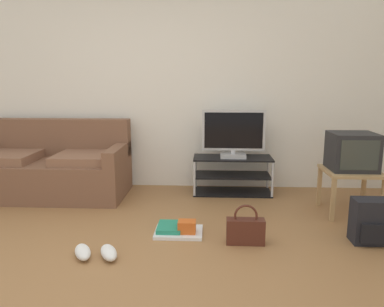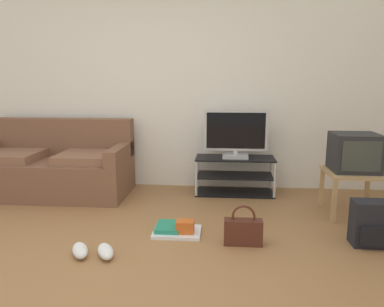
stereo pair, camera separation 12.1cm
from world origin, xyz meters
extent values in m
cube|color=olive|center=(0.00, 0.00, -0.01)|extent=(9.00, 9.80, 0.02)
cube|color=silver|center=(0.00, 2.45, 1.35)|extent=(9.00, 0.10, 2.70)
cube|color=brown|center=(-1.25, 1.88, 0.22)|extent=(1.83, 0.88, 0.43)
cube|color=brown|center=(-1.25, 2.22, 0.67)|extent=(1.83, 0.20, 0.46)
cube|color=brown|center=(-0.41, 1.88, 0.53)|extent=(0.14, 0.88, 0.18)
cube|color=brown|center=(-1.76, 1.82, 0.48)|extent=(0.73, 0.61, 0.10)
cube|color=brown|center=(-0.75, 1.82, 0.48)|extent=(0.73, 0.61, 0.10)
cube|color=black|center=(0.96, 2.11, 0.44)|extent=(0.95, 0.41, 0.02)
cube|color=black|center=(0.96, 2.11, 0.23)|extent=(0.92, 0.40, 0.02)
cube|color=black|center=(0.96, 2.11, 0.01)|extent=(0.95, 0.41, 0.02)
cylinder|color=#B7B7BC|center=(0.50, 1.92, 0.23)|extent=(0.03, 0.03, 0.45)
cylinder|color=#B7B7BC|center=(1.42, 1.92, 0.23)|extent=(0.03, 0.03, 0.45)
cylinder|color=#B7B7BC|center=(0.50, 2.30, 0.23)|extent=(0.03, 0.03, 0.45)
cylinder|color=#B7B7BC|center=(1.42, 2.30, 0.23)|extent=(0.03, 0.03, 0.45)
cube|color=#B2B2B7|center=(0.96, 2.09, 0.48)|extent=(0.31, 0.22, 0.05)
cube|color=#B2B2B7|center=(0.96, 2.09, 0.52)|extent=(0.05, 0.04, 0.04)
cube|color=#B2B2B7|center=(0.96, 2.09, 0.79)|extent=(0.76, 0.04, 0.49)
cube|color=black|center=(0.96, 2.07, 0.79)|extent=(0.70, 0.01, 0.43)
cube|color=tan|center=(2.14, 1.44, 0.45)|extent=(0.54, 0.54, 0.03)
cube|color=tan|center=(1.90, 1.20, 0.22)|extent=(0.04, 0.04, 0.44)
cube|color=tan|center=(2.38, 1.20, 0.22)|extent=(0.04, 0.04, 0.44)
cube|color=tan|center=(1.90, 1.68, 0.22)|extent=(0.04, 0.04, 0.44)
cube|color=tan|center=(2.38, 1.68, 0.22)|extent=(0.04, 0.04, 0.44)
cube|color=#232326|center=(2.14, 1.46, 0.66)|extent=(0.45, 0.41, 0.38)
cube|color=#333833|center=(2.14, 1.25, 0.66)|extent=(0.37, 0.01, 0.30)
cube|color=black|center=(2.06, 0.71, 0.19)|extent=(0.29, 0.20, 0.39)
cube|color=black|center=(2.06, 0.59, 0.12)|extent=(0.22, 0.04, 0.17)
cylinder|color=black|center=(1.98, 0.83, 0.21)|extent=(0.04, 0.04, 0.31)
cylinder|color=black|center=(2.14, 0.83, 0.21)|extent=(0.04, 0.04, 0.31)
cube|color=#4C2319|center=(0.99, 0.63, 0.11)|extent=(0.33, 0.12, 0.22)
torus|color=#4C2319|center=(0.99, 0.63, 0.25)|extent=(0.20, 0.02, 0.20)
ellipsoid|color=white|center=(-0.32, 0.31, 0.04)|extent=(0.22, 0.29, 0.09)
ellipsoid|color=white|center=(-0.11, 0.31, 0.04)|extent=(0.22, 0.29, 0.09)
cube|color=silver|center=(0.40, 0.81, 0.01)|extent=(0.43, 0.32, 0.03)
cube|color=#CC561E|center=(0.48, 0.77, 0.08)|extent=(0.16, 0.12, 0.11)
cube|color=#238466|center=(0.31, 0.84, 0.05)|extent=(0.22, 0.28, 0.04)
camera|label=1|loc=(0.68, -2.44, 1.39)|focal=35.40mm
camera|label=2|loc=(0.80, -2.43, 1.39)|focal=35.40mm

